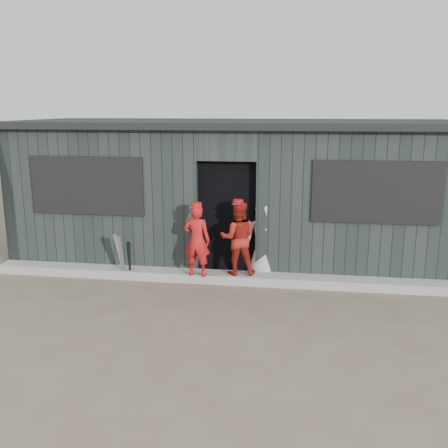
% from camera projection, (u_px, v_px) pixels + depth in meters
% --- Properties ---
extents(ground, '(80.00, 80.00, 0.00)m').
position_uv_depth(ground, '(204.00, 327.00, 6.63)').
color(ground, brown).
rests_on(ground, ground).
extents(curb, '(8.00, 0.36, 0.15)m').
position_uv_depth(curb, '(224.00, 277.00, 8.36)').
color(curb, gray).
rests_on(curb, ground).
extents(bat_left, '(0.13, 0.31, 0.83)m').
position_uv_depth(bat_left, '(120.00, 257.00, 8.37)').
color(bat_left, '#97979F').
rests_on(bat_left, ground).
extents(bat_mid, '(0.12, 0.23, 0.79)m').
position_uv_depth(bat_mid, '(122.00, 258.00, 8.37)').
color(bat_mid, gray).
rests_on(bat_mid, ground).
extents(bat_right, '(0.13, 0.26, 0.68)m').
position_uv_depth(bat_right, '(129.00, 260.00, 8.41)').
color(bat_right, black).
rests_on(bat_right, ground).
extents(player_red_left, '(0.46, 0.32, 1.20)m').
position_uv_depth(player_red_left, '(197.00, 240.00, 8.11)').
color(player_red_left, '#B51616').
rests_on(player_red_left, curb).
extents(player_red_right, '(0.65, 0.54, 1.23)m').
position_uv_depth(player_red_right, '(238.00, 238.00, 8.19)').
color(player_red_right, maroon).
rests_on(player_red_right, curb).
extents(player_grey_back, '(0.75, 0.56, 1.38)m').
position_uv_depth(player_grey_back, '(265.00, 238.00, 8.46)').
color(player_grey_back, '#ADADAD').
rests_on(player_grey_back, ground).
extents(dugout, '(8.30, 3.30, 2.62)m').
position_uv_depth(dugout, '(237.00, 190.00, 9.71)').
color(dugout, black).
rests_on(dugout, ground).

